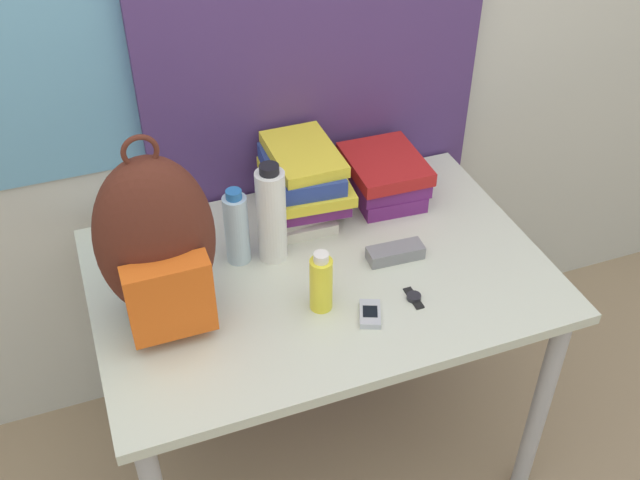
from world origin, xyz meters
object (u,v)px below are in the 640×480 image
Objects in this scene: book_stack_left at (303,182)px; sunscreen_bottle at (321,283)px; water_bottle at (237,228)px; backpack at (157,245)px; sunglasses_case at (395,253)px; wristwatch at (414,297)px; book_stack_center at (385,176)px; cell_phone at (370,314)px; sports_bottle at (271,215)px.

sunscreen_bottle is (-0.09, -0.37, -0.03)m from book_stack_left.
book_stack_left is at bearing 29.39° from water_bottle.
backpack reaches higher than sunglasses_case.
backpack reaches higher than sunscreen_bottle.
book_stack_center is at bearing 75.34° from wristwatch.
book_stack_center reaches higher than wristwatch.
sunglasses_case is (0.25, 0.10, -0.06)m from sunscreen_bottle.
book_stack_left is 0.46m from cell_phone.
water_bottle is 2.77× the size of wristwatch.
book_stack_left is 1.32× the size of water_bottle.
backpack reaches higher than sports_bottle.
sunscreen_bottle reaches higher than sunglasses_case.
water_bottle reaches higher than book_stack_center.
sunscreen_bottle is at bearing 166.33° from wristwatch.
sports_bottle is 0.36m from cell_phone.
sunscreen_bottle is at bearing -157.18° from sunglasses_case.
backpack reaches higher than wristwatch.
book_stack_center is 0.29m from sunglasses_case.
sunscreen_bottle is at bearing -60.37° from water_bottle.
cell_phone is (0.45, -0.19, -0.20)m from backpack.
book_stack_left is 0.38m from sunscreen_bottle.
sunscreen_bottle is 1.67× the size of cell_phone.
sunscreen_bottle is 0.14m from cell_phone.
sports_bottle is (-0.39, -0.15, 0.07)m from book_stack_center.
wristwatch is (-0.02, -0.16, -0.01)m from sunglasses_case.
wristwatch is (0.13, 0.02, -0.00)m from cell_phone.
water_bottle is at bearing -150.61° from book_stack_left.
backpack is 0.33m from sports_bottle.
sports_bottle reaches higher than sunglasses_case.
book_stack_center is (0.25, 0.00, -0.04)m from book_stack_left.
book_stack_left is (0.44, 0.26, -0.10)m from backpack.
book_stack_center is at bearing 20.88° from sports_bottle.
backpack is at bearing 164.00° from wristwatch.
book_stack_left is 1.13× the size of book_stack_center.
sports_bottle is at bearing 116.43° from cell_phone.
sports_bottle is 1.69× the size of sunscreen_bottle.
sunglasses_case is (0.39, -0.14, -0.09)m from water_bottle.
book_stack_center is at bearing 71.65° from sunglasses_case.
water_bottle is 1.31× the size of sunscreen_bottle.
book_stack_left is 1.72× the size of sunscreen_bottle.
water_bottle is 0.41m from cell_phone.
sports_bottle reaches higher than book_stack_left.
water_bottle is 0.28m from sunscreen_bottle.
backpack is 4.87× the size of cell_phone.
book_stack_left is at bearing 108.21° from wristwatch.
water_bottle is 2.17× the size of cell_phone.
cell_phone is (0.24, -0.32, -0.10)m from water_bottle.
sunglasses_case is (0.16, -0.27, -0.09)m from book_stack_left.
book_stack_left is 2.87× the size of cell_phone.
sunscreen_bottle is (0.14, -0.25, -0.03)m from water_bottle.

